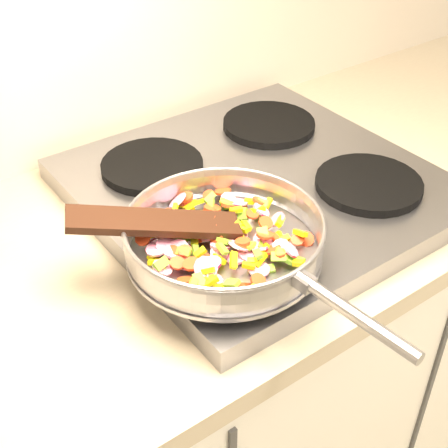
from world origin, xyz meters
TOP-DOWN VIEW (x-y plane):
  - base_cabinet at (0.00, 1.67)m, footprint 3.00×0.65m
  - cooktop at (-0.70, 1.67)m, footprint 0.60×0.60m
  - grate_fl at (-0.84, 1.52)m, footprint 0.19×0.19m
  - grate_fr at (-0.56, 1.52)m, footprint 0.19×0.19m
  - grate_bl at (-0.84, 1.81)m, footprint 0.19×0.19m
  - grate_br at (-0.56, 1.81)m, footprint 0.19×0.19m
  - saute_pan at (-0.89, 1.51)m, footprint 0.34×0.51m
  - vegetable_heap at (-0.89, 1.52)m, footprint 0.28×0.28m
  - wooden_spatula at (-0.96, 1.58)m, footprint 0.26×0.16m

SIDE VIEW (x-z plane):
  - base_cabinet at x=0.00m, z-range 0.00..0.86m
  - cooktop at x=-0.70m, z-range 0.90..0.94m
  - grate_fl at x=-0.84m, z-range 0.94..0.96m
  - grate_fr at x=-0.56m, z-range 0.94..0.96m
  - grate_bl at x=-0.84m, z-range 0.94..0.96m
  - grate_br at x=-0.56m, z-range 0.94..0.96m
  - vegetable_heap at x=-0.89m, z-range 0.95..1.00m
  - saute_pan at x=-0.89m, z-range 0.96..1.02m
  - wooden_spatula at x=-0.96m, z-range 0.97..1.04m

